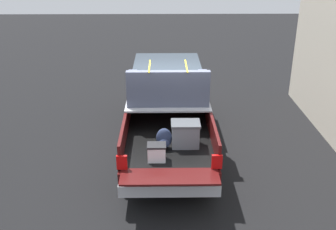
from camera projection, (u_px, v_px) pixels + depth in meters
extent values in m
plane|color=black|center=(168.00, 145.00, 10.21)|extent=(40.00, 40.00, 0.00)
cube|color=#470F0F|center=(168.00, 123.00, 9.96)|extent=(5.50, 1.92, 0.45)
cube|color=black|center=(168.00, 136.00, 8.76)|extent=(2.80, 1.80, 0.04)
cube|color=#470F0F|center=(125.00, 126.00, 8.66)|extent=(2.80, 0.06, 0.50)
cube|color=#470F0F|center=(211.00, 126.00, 8.68)|extent=(2.80, 0.06, 0.50)
cube|color=#470F0F|center=(168.00, 103.00, 9.93)|extent=(0.06, 1.80, 0.50)
cube|color=#470F0F|center=(170.00, 177.00, 7.23)|extent=(0.55, 1.80, 0.04)
cube|color=#B2B2B7|center=(168.00, 101.00, 9.27)|extent=(1.25, 1.92, 0.04)
cube|color=#470F0F|center=(167.00, 87.00, 11.01)|extent=(2.30, 1.92, 0.50)
cube|color=#2D3842|center=(167.00, 71.00, 10.72)|extent=(1.94, 1.76, 0.47)
cube|color=#470F0F|center=(167.00, 74.00, 12.27)|extent=(0.40, 1.82, 0.38)
cube|color=#B2B2B7|center=(170.00, 189.00, 7.51)|extent=(0.24, 1.92, 0.24)
cube|color=red|center=(122.00, 162.00, 7.39)|extent=(0.06, 0.20, 0.28)
cube|color=red|center=(217.00, 162.00, 7.41)|extent=(0.06, 0.20, 0.28)
cylinder|color=black|center=(137.00, 104.00, 11.64)|extent=(0.83, 0.30, 0.83)
cylinder|color=black|center=(197.00, 104.00, 11.66)|extent=(0.83, 0.30, 0.83)
cylinder|color=black|center=(127.00, 167.00, 8.43)|extent=(0.83, 0.30, 0.83)
cylinder|color=black|center=(210.00, 166.00, 8.45)|extent=(0.83, 0.30, 0.83)
cube|color=slate|center=(185.00, 135.00, 8.20)|extent=(0.40, 0.55, 0.47)
cube|color=#505359|center=(186.00, 124.00, 8.10)|extent=(0.44, 0.59, 0.05)
ellipsoid|color=#283351|center=(164.00, 138.00, 8.12)|extent=(0.20, 0.32, 0.44)
ellipsoid|color=#283351|center=(164.00, 144.00, 8.04)|extent=(0.09, 0.23, 0.19)
cube|color=white|center=(157.00, 153.00, 7.68)|extent=(0.26, 0.34, 0.30)
cube|color=#262628|center=(157.00, 145.00, 7.62)|extent=(0.28, 0.36, 0.04)
cube|color=#4C5166|center=(168.00, 92.00, 9.18)|extent=(0.87, 1.83, 0.42)
cube|color=#4C5166|center=(168.00, 80.00, 8.69)|extent=(0.16, 1.83, 0.40)
cube|color=#4C5166|center=(132.00, 78.00, 9.09)|extent=(0.63, 0.20, 0.22)
cube|color=#4C5166|center=(204.00, 78.00, 9.11)|extent=(0.63, 0.20, 0.22)
cube|color=yellow|center=(150.00, 66.00, 8.93)|extent=(0.97, 0.03, 0.02)
cube|color=yellow|center=(186.00, 66.00, 8.94)|extent=(0.97, 0.03, 0.02)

